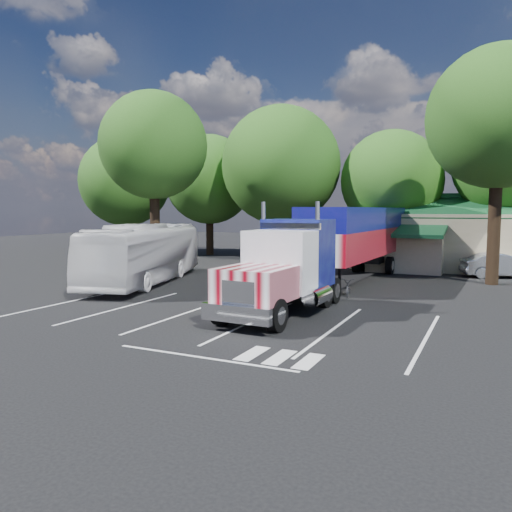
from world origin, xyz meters
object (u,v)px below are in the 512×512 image
at_px(semi_truck, 343,240).
at_px(woman, 255,283).
at_px(tour_bus, 145,254).
at_px(silver_sedan, 501,265).
at_px(bicycle, 348,287).

distance_m(semi_truck, woman, 7.10).
relative_size(semi_truck, tour_bus, 1.79).
relative_size(woman, silver_sedan, 0.39).
height_order(semi_truck, woman, semi_truck).
bearing_deg(silver_sedan, bicycle, 127.91).
height_order(woman, tour_bus, tour_bus).
bearing_deg(semi_truck, bicycle, -67.99).
bearing_deg(semi_truck, woman, -107.91).
bearing_deg(woman, tour_bus, 41.88).
relative_size(semi_truck, bicycle, 12.35).
bearing_deg(woman, silver_sedan, -65.20).
xyz_separation_m(woman, tour_bus, (-8.60, 2.89, 0.81)).
bearing_deg(woman, semi_truck, -49.40).
relative_size(semi_truck, silver_sedan, 4.69).
height_order(bicycle, tour_bus, tour_bus).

